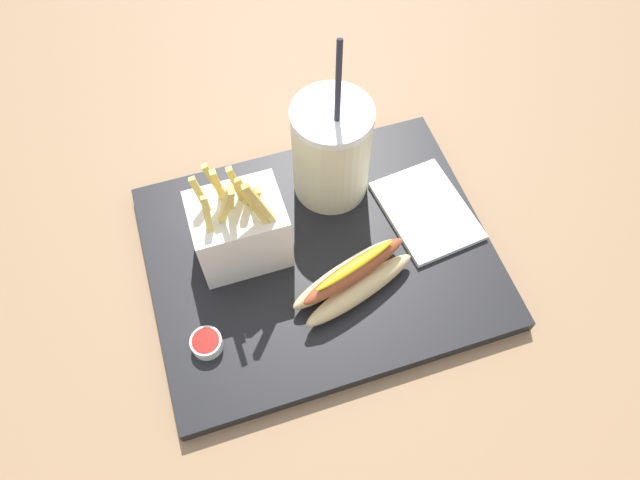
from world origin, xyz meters
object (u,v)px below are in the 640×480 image
object	(u,v)px
fries_basket	(240,229)
soda_cup	(331,151)
ketchup_cup_1	(207,343)
napkin_stack	(426,211)
hot_dog_1	(353,279)

from	to	relation	value
fries_basket	soda_cup	bearing A→B (deg)	24.95
ketchup_cup_1	napkin_stack	xyz separation A→B (m)	(0.31, 0.09, -0.01)
soda_cup	fries_basket	distance (m)	0.15
soda_cup	napkin_stack	xyz separation A→B (m)	(0.10, -0.08, -0.07)
hot_dog_1	ketchup_cup_1	distance (m)	0.18
napkin_stack	ketchup_cup_1	bearing A→B (deg)	-163.45
hot_dog_1	ketchup_cup_1	size ratio (longest dim) A/B	4.49
napkin_stack	fries_basket	bearing A→B (deg)	175.84
soda_cup	ketchup_cup_1	xyz separation A→B (m)	(-0.20, -0.17, -0.06)
fries_basket	napkin_stack	xyz separation A→B (m)	(0.24, -0.02, -0.05)
hot_dog_1	napkin_stack	distance (m)	0.15
soda_cup	hot_dog_1	distance (m)	0.16
soda_cup	napkin_stack	size ratio (longest dim) A/B	1.70
soda_cup	hot_dog_1	xyz separation A→B (m)	(-0.02, -0.15, -0.05)
soda_cup	napkin_stack	distance (m)	0.15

